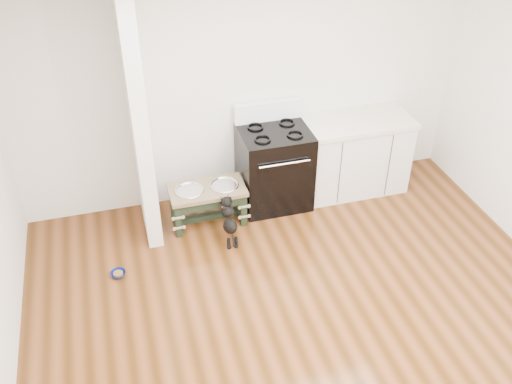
# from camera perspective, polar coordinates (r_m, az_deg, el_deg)

# --- Properties ---
(ground) EXTENTS (5.00, 5.00, 0.00)m
(ground) POSITION_cam_1_polar(r_m,az_deg,el_deg) (5.11, 6.42, -15.12)
(ground) COLOR #41230B
(ground) RESTS_ON ground
(room_shell) EXTENTS (5.00, 5.00, 5.00)m
(room_shell) POSITION_cam_1_polar(r_m,az_deg,el_deg) (4.01, 7.91, -0.15)
(room_shell) COLOR silver
(room_shell) RESTS_ON ground
(partition_wall) EXTENTS (0.15, 0.80, 2.70)m
(partition_wall) POSITION_cam_1_polar(r_m,az_deg,el_deg) (5.69, -11.79, 7.56)
(partition_wall) COLOR silver
(partition_wall) RESTS_ON ground
(oven_range) EXTENTS (0.76, 0.69, 1.14)m
(oven_range) POSITION_cam_1_polar(r_m,az_deg,el_deg) (6.39, 1.82, 2.62)
(oven_range) COLOR black
(oven_range) RESTS_ON ground
(cabinet_run) EXTENTS (1.24, 0.64, 0.91)m
(cabinet_run) POSITION_cam_1_polar(r_m,az_deg,el_deg) (6.74, 9.76, 3.71)
(cabinet_run) COLOR silver
(cabinet_run) RESTS_ON ground
(dog_feeder) EXTENTS (0.82, 0.44, 0.46)m
(dog_feeder) POSITION_cam_1_polar(r_m,az_deg,el_deg) (6.17, -4.85, -0.63)
(dog_feeder) COLOR black
(dog_feeder) RESTS_ON ground
(puppy) EXTENTS (0.14, 0.42, 0.50)m
(puppy) POSITION_cam_1_polar(r_m,az_deg,el_deg) (5.93, -2.71, -2.81)
(puppy) COLOR black
(puppy) RESTS_ON ground
(floor_bowl) EXTENTS (0.19, 0.19, 0.05)m
(floor_bowl) POSITION_cam_1_polar(r_m,az_deg,el_deg) (5.83, -13.61, -7.97)
(floor_bowl) COLOR navy
(floor_bowl) RESTS_ON ground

